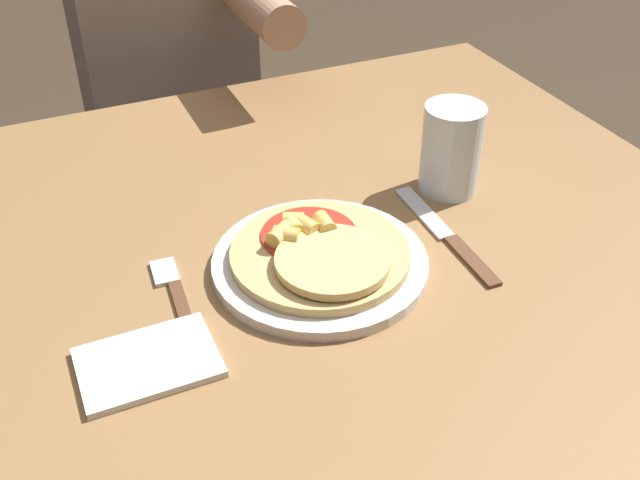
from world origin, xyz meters
name	(u,v)px	position (x,y,z in m)	size (l,w,h in m)	color
dining_table	(321,318)	(0.00, 0.00, 0.65)	(1.04, 0.96, 0.77)	olive
plate	(320,263)	(-0.02, -0.04, 0.77)	(0.25, 0.25, 0.01)	silver
pizza	(320,252)	(-0.02, -0.04, 0.79)	(0.21, 0.21, 0.04)	tan
fork	(177,299)	(-0.18, -0.03, 0.77)	(0.03, 0.18, 0.00)	brown
knife	(446,235)	(0.15, -0.05, 0.77)	(0.03, 0.22, 0.00)	brown
drinking_glass	(451,149)	(0.21, 0.05, 0.83)	(0.08, 0.08, 0.12)	silver
napkin	(148,363)	(-0.24, -0.11, 0.77)	(0.13, 0.09, 0.01)	silver
person_diner	(168,65)	(0.00, 0.75, 0.71)	(0.32, 0.52, 1.22)	#2D2D38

